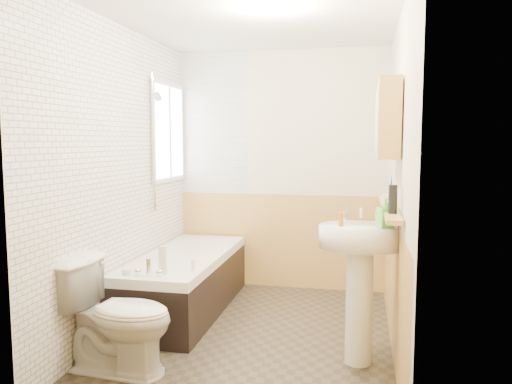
% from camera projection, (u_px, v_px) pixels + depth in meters
% --- Properties ---
extents(floor, '(2.80, 2.80, 0.00)m').
position_uv_depth(floor, '(252.00, 335.00, 4.03)').
color(floor, '#302A22').
rests_on(floor, ground).
extents(ceiling, '(2.80, 2.80, 0.00)m').
position_uv_depth(ceiling, '(252.00, 17.00, 3.77)').
color(ceiling, white).
rests_on(ceiling, ground).
extents(wall_back, '(2.20, 0.02, 2.50)m').
position_uv_depth(wall_back, '(281.00, 171.00, 5.27)').
color(wall_back, beige).
rests_on(wall_back, ground).
extents(wall_front, '(2.20, 0.02, 2.50)m').
position_uv_depth(wall_front, '(192.00, 203.00, 2.53)').
color(wall_front, beige).
rests_on(wall_front, ground).
extents(wall_left, '(0.02, 2.80, 2.50)m').
position_uv_depth(wall_left, '(121.00, 179.00, 4.13)').
color(wall_left, beige).
rests_on(wall_left, ground).
extents(wall_right, '(0.02, 2.80, 2.50)m').
position_uv_depth(wall_right, '(399.00, 184.00, 3.67)').
color(wall_right, beige).
rests_on(wall_right, ground).
extents(wainscot_right, '(0.01, 2.80, 1.00)m').
position_uv_depth(wainscot_right, '(393.00, 283.00, 3.76)').
color(wainscot_right, '#DCAC5A').
rests_on(wainscot_right, wall_right).
extents(wainscot_front, '(2.20, 0.01, 1.00)m').
position_uv_depth(wainscot_front, '(196.00, 344.00, 2.63)').
color(wainscot_front, '#DCAC5A').
rests_on(wainscot_front, wall_front).
extents(wainscot_back, '(2.20, 0.01, 1.00)m').
position_uv_depth(wainscot_back, '(280.00, 241.00, 5.33)').
color(wainscot_back, '#DCAC5A').
rests_on(wainscot_back, wall_back).
extents(tile_cladding_left, '(0.01, 2.80, 2.50)m').
position_uv_depth(tile_cladding_left, '(124.00, 179.00, 4.13)').
color(tile_cladding_left, white).
rests_on(tile_cladding_left, wall_left).
extents(tile_return_back, '(0.75, 0.01, 1.50)m').
position_uv_depth(tile_return_back, '(214.00, 123.00, 5.35)').
color(tile_return_back, white).
rests_on(tile_return_back, wall_back).
extents(window, '(0.03, 0.79, 0.99)m').
position_uv_depth(window, '(169.00, 132.00, 5.00)').
color(window, white).
rests_on(window, wall_left).
extents(bathtub, '(0.70, 1.79, 0.68)m').
position_uv_depth(bathtub, '(185.00, 281.00, 4.59)').
color(bathtub, black).
rests_on(bathtub, floor).
extents(shower_riser, '(0.11, 0.08, 1.27)m').
position_uv_depth(shower_riser, '(154.00, 132.00, 4.59)').
color(shower_riser, silver).
rests_on(shower_riser, wall_left).
extents(toilet, '(0.82, 0.50, 0.77)m').
position_uv_depth(toilet, '(117.00, 316.00, 3.37)').
color(toilet, white).
rests_on(toilet, floor).
extents(sink, '(0.57, 0.46, 1.10)m').
position_uv_depth(sink, '(360.00, 266.00, 3.46)').
color(sink, white).
rests_on(sink, floor).
extents(pine_shelf, '(0.10, 1.37, 0.03)m').
position_uv_depth(pine_shelf, '(389.00, 208.00, 3.62)').
color(pine_shelf, '#DCAC5A').
rests_on(pine_shelf, wall_right).
extents(medicine_cabinet, '(0.16, 0.61, 0.55)m').
position_uv_depth(medicine_cabinet, '(388.00, 120.00, 3.56)').
color(medicine_cabinet, '#DCAC5A').
rests_on(medicine_cabinet, wall_right).
extents(foam_can, '(0.06, 0.06, 0.19)m').
position_uv_depth(foam_can, '(393.00, 199.00, 3.23)').
color(foam_can, black).
rests_on(foam_can, pine_shelf).
extents(green_bottle, '(0.05, 0.05, 0.23)m').
position_uv_depth(green_bottle, '(391.00, 193.00, 3.42)').
color(green_bottle, '#19339E').
rests_on(green_bottle, pine_shelf).
extents(black_jar, '(0.09, 0.09, 0.05)m').
position_uv_depth(black_jar, '(387.00, 197.00, 3.98)').
color(black_jar, silver).
rests_on(black_jar, pine_shelf).
extents(soap_bottle, '(0.16, 0.22, 0.09)m').
position_uv_depth(soap_bottle, '(385.00, 221.00, 3.35)').
color(soap_bottle, '#59C647').
rests_on(soap_bottle, sink).
extents(clear_bottle, '(0.04, 0.04, 0.09)m').
position_uv_depth(clear_bottle, '(341.00, 220.00, 3.40)').
color(clear_bottle, orange).
rests_on(clear_bottle, sink).
extents(blue_gel, '(0.06, 0.04, 0.22)m').
position_uv_depth(blue_gel, '(163.00, 260.00, 3.86)').
color(blue_gel, silver).
rests_on(blue_gel, bathtub).
extents(cream_jar, '(0.09, 0.09, 0.05)m').
position_uv_depth(cream_jar, '(126.00, 272.00, 3.84)').
color(cream_jar, silver).
rests_on(cream_jar, bathtub).
extents(orange_bottle, '(0.03, 0.03, 0.09)m').
position_uv_depth(orange_bottle, '(193.00, 265.00, 3.95)').
color(orange_bottle, silver).
rests_on(orange_bottle, bathtub).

